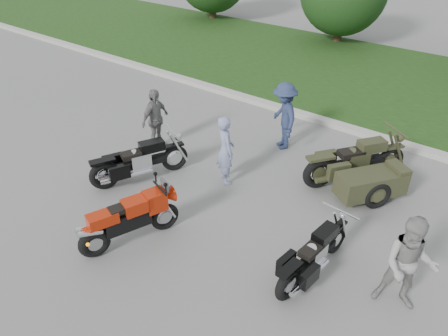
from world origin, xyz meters
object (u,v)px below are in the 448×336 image
Objects in this scene: cruiser_right at (312,258)px; person_denim at (284,116)px; cruiser_sidecar at (363,175)px; person_grey at (409,265)px; person_stripe at (226,150)px; cruiser_left at (136,163)px; person_back at (155,119)px; sportbike_red at (127,219)px.

person_denim is at bearing 132.72° from cruiser_right.
cruiser_right is 2.91m from cruiser_sidecar.
person_grey is (1.74, -2.57, 0.38)m from cruiser_sidecar.
person_stripe is at bearing -54.56° from person_denim.
person_grey is at bearing 25.39° from cruiser_left.
person_grey is 6.83m from person_back.
person_back is (-2.21, 2.93, 0.24)m from sportbike_red.
cruiser_left is 1.59m from person_back.
cruiser_left is at bearing 152.93° from sportbike_red.
cruiser_right is 0.87× the size of cruiser_sidecar.
person_back is at bearing 143.07° from cruiser_left.
cruiser_left reaches higher than cruiser_right.
person_denim is 1.10× the size of person_back.
cruiser_left is 1.05× the size of cruiser_right.
person_grey is at bearing -21.04° from cruiser_sidecar.
cruiser_sidecar is 1.50× the size of person_back.
person_denim reaches higher than person_stripe.
person_back is at bearing 146.66° from sportbike_red.
cruiser_left is at bearing 71.21° from person_stripe.
person_stripe is 0.95× the size of person_grey.
sportbike_red is at bearing -176.68° from person_grey.
sportbike_red reaches higher than cruiser_right.
cruiser_left is at bearing 164.09° from person_grey.
cruiser_right is at bearing -12.21° from person_denim.
cruiser_sidecar is at bearing 107.37° from person_grey.
person_stripe reaches higher than cruiser_sidecar.
cruiser_left is 3.83m from person_denim.
person_stripe reaches higher than cruiser_left.
cruiser_sidecar is at bearing 56.68° from cruiser_left.
person_grey is (1.41, 0.32, 0.44)m from cruiser_right.
person_back reaches higher than cruiser_sidecar.
cruiser_sidecar is 1.37× the size of person_denim.
person_denim reaches higher than person_back.
person_denim is (-2.44, 0.71, 0.41)m from cruiser_sidecar.
person_denim reaches higher than person_grey.
sportbike_red is 3.36m from cruiser_right.
person_grey reaches higher than person_stripe.
person_back is at bearing 168.33° from cruiser_right.
person_back is at bearing 30.37° from person_stripe.
cruiser_sidecar is 3.01m from person_stripe.
person_grey is at bearing -106.43° from person_back.
cruiser_right is at bearing -171.77° from person_stripe.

